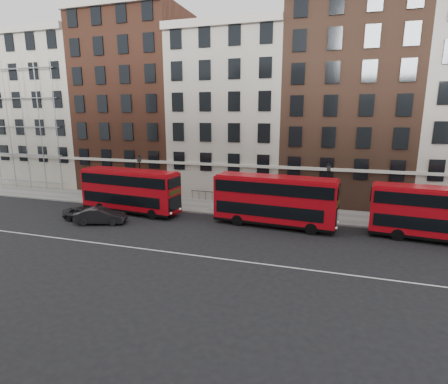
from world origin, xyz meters
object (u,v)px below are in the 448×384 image
(bus_c, at_px, (274,200))
(bus_d, at_px, (441,213))
(bus_b, at_px, (130,190))
(car_rear, at_px, (83,214))
(car_front, at_px, (101,216))

(bus_c, xyz_separation_m, bus_d, (12.61, 0.00, -0.12))
(bus_b, relative_size, car_rear, 2.67)
(bus_d, bearing_deg, bus_c, -173.89)
(car_rear, relative_size, car_front, 0.89)
(bus_b, xyz_separation_m, car_rear, (-2.59, -3.74, -1.63))
(bus_b, xyz_separation_m, bus_d, (26.80, -0.00, -0.06))
(bus_b, relative_size, car_front, 2.39)
(bus_c, bearing_deg, bus_b, -175.11)
(bus_c, distance_m, car_front, 15.35)
(bus_b, height_order, car_rear, bus_b)
(bus_d, height_order, car_front, bus_d)
(bus_c, bearing_deg, bus_d, 4.90)
(bus_c, xyz_separation_m, car_front, (-14.74, -3.98, -1.64))
(car_rear, bearing_deg, bus_b, -30.64)
(bus_b, height_order, bus_d, bus_b)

